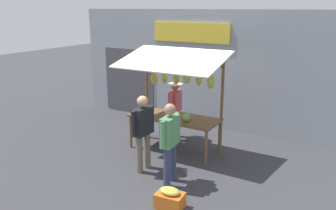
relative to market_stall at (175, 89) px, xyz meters
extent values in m
plane|color=#38383D|center=(0.00, 0.04, -1.56)|extent=(40.00, 40.00, 0.00)
cube|color=#8C939E|center=(0.00, -2.16, 0.14)|extent=(9.00, 0.25, 3.40)
cube|color=yellow|center=(0.63, -2.01, 1.19)|extent=(2.40, 0.06, 0.56)
cube|color=#47474C|center=(2.88, -2.02, -0.46)|extent=(1.90, 0.04, 2.10)
cube|color=brown|center=(0.00, 0.04, -0.70)|extent=(2.20, 0.90, 0.05)
cylinder|color=brown|center=(1.04, 0.43, -1.14)|extent=(0.06, 0.06, 0.83)
cylinder|color=brown|center=(-1.04, 0.43, -1.14)|extent=(0.06, 0.06, 0.83)
cylinder|color=brown|center=(1.04, -0.35, -1.14)|extent=(0.06, 0.06, 0.83)
cylinder|color=brown|center=(-1.04, -0.35, -1.14)|extent=(0.06, 0.06, 0.83)
cylinder|color=brown|center=(1.06, -0.36, -0.38)|extent=(0.07, 0.07, 2.35)
cylinder|color=brown|center=(-1.06, -0.36, -0.38)|extent=(0.07, 0.07, 2.35)
cylinder|color=brown|center=(0.00, -0.36, 0.59)|extent=(2.12, 0.06, 0.06)
cube|color=beige|center=(0.00, 0.19, 0.74)|extent=(2.50, 1.46, 0.39)
cylinder|color=brown|center=(-0.77, -0.32, 0.48)|extent=(0.01, 0.01, 0.22)
ellipsoid|color=#B2CC4C|center=(-0.77, -0.32, 0.20)|extent=(0.24, 0.24, 0.33)
cylinder|color=brown|center=(-0.46, -0.35, 0.49)|extent=(0.01, 0.01, 0.20)
ellipsoid|color=gold|center=(-0.46, -0.35, 0.23)|extent=(0.18, 0.21, 0.32)
cylinder|color=brown|center=(-0.15, -0.31, 0.48)|extent=(0.01, 0.01, 0.22)
ellipsoid|color=#B2CC4C|center=(-0.15, -0.31, 0.24)|extent=(0.24, 0.25, 0.28)
cylinder|color=brown|center=(0.16, -0.33, 0.49)|extent=(0.01, 0.01, 0.20)
ellipsoid|color=gold|center=(0.16, -0.33, 0.21)|extent=(0.20, 0.22, 0.35)
cylinder|color=brown|center=(0.49, -0.31, 0.46)|extent=(0.01, 0.01, 0.27)
ellipsoid|color=#B2CC4C|center=(0.49, -0.31, 0.17)|extent=(0.17, 0.20, 0.29)
cylinder|color=brown|center=(0.80, -0.32, 0.44)|extent=(0.01, 0.01, 0.30)
ellipsoid|color=gold|center=(0.80, -0.32, 0.13)|extent=(0.18, 0.23, 0.31)
sphere|color=#729E4C|center=(-0.43, 0.22, -0.58)|extent=(0.20, 0.20, 0.20)
ellipsoid|color=gold|center=(0.63, 0.23, -0.63)|extent=(0.20, 0.22, 0.10)
cylinder|color=#4C4C51|center=(0.42, -0.83, -1.18)|extent=(0.14, 0.14, 0.77)
cylinder|color=#4C4C51|center=(0.38, -0.58, -1.18)|extent=(0.14, 0.14, 0.77)
cube|color=#BF4C51|center=(0.40, -0.71, -0.52)|extent=(0.28, 0.49, 0.54)
cylinder|color=#BF4C51|center=(0.44, -1.00, -0.50)|extent=(0.09, 0.09, 0.50)
cylinder|color=#BF4C51|center=(0.36, -0.42, -0.50)|extent=(0.09, 0.09, 0.50)
sphere|color=#8C664C|center=(0.40, -0.71, -0.12)|extent=(0.21, 0.21, 0.21)
cylinder|color=beige|center=(0.40, -0.71, -0.05)|extent=(0.40, 0.40, 0.02)
cylinder|color=navy|center=(-0.77, 1.69, -1.14)|extent=(0.14, 0.14, 0.83)
cylinder|color=navy|center=(-0.74, 1.42, -1.14)|extent=(0.14, 0.14, 0.83)
cube|color=#518C5B|center=(-0.76, 1.56, -0.43)|extent=(0.26, 0.52, 0.59)
cylinder|color=#518C5B|center=(-0.79, 1.87, -0.41)|extent=(0.09, 0.09, 0.54)
cylinder|color=#518C5B|center=(-0.73, 1.25, -0.41)|extent=(0.09, 0.09, 0.54)
sphere|color=#A87A5B|center=(-0.76, 1.56, 0.01)|extent=(0.23, 0.23, 0.23)
cylinder|color=#726656|center=(0.05, 1.46, -1.14)|extent=(0.14, 0.14, 0.83)
cylinder|color=#726656|center=(0.03, 1.19, -1.14)|extent=(0.14, 0.14, 0.83)
cube|color=black|center=(0.04, 1.33, -0.43)|extent=(0.25, 0.52, 0.59)
cylinder|color=black|center=(0.06, 1.64, -0.41)|extent=(0.09, 0.09, 0.54)
cylinder|color=black|center=(0.02, 1.02, -0.41)|extent=(0.09, 0.09, 0.54)
sphere|color=tan|center=(0.04, 1.33, 0.01)|extent=(0.23, 0.23, 0.23)
cube|color=#D1661E|center=(-1.21, 2.33, -1.42)|extent=(0.52, 0.38, 0.28)
ellipsoid|color=gold|center=(-1.21, 2.33, -1.23)|extent=(0.37, 0.26, 0.12)
camera|label=1|loc=(-3.95, 7.07, 1.90)|focal=37.14mm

